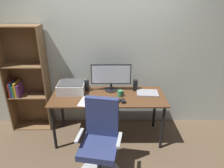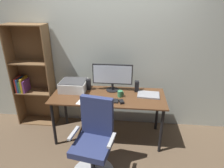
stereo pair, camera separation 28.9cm
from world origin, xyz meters
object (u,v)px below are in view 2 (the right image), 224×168
at_px(mouse, 122,102).
at_px(coffee_mug, 120,94).
at_px(printer, 74,85).
at_px(speaker_right, 137,86).
at_px(laptop, 148,95).
at_px(bookshelf, 32,78).
at_px(speaker_left, 89,84).
at_px(monitor, 112,76).
at_px(desk, 108,100).
at_px(keyboard, 108,101).
at_px(office_chair, 94,142).

distance_m(mouse, coffee_mug, 0.19).
relative_size(mouse, printer, 0.24).
xyz_separation_m(speaker_right, printer, (-0.98, -0.05, -0.00)).
bearing_deg(coffee_mug, laptop, 10.44).
bearing_deg(bookshelf, speaker_left, -8.36).
bearing_deg(monitor, desk, -103.06).
xyz_separation_m(coffee_mug, printer, (-0.74, 0.15, 0.03)).
xyz_separation_m(laptop, bookshelf, (-1.92, 0.26, 0.09)).
height_order(monitor, keyboard, monitor).
xyz_separation_m(monitor, speaker_right, (0.38, -0.01, -0.16)).
relative_size(coffee_mug, laptop, 0.29).
bearing_deg(mouse, office_chair, -136.20).
bearing_deg(bookshelf, mouse, -18.91).
height_order(monitor, mouse, monitor).
relative_size(desk, keyboard, 5.81).
distance_m(speaker_left, bookshelf, 1.01).
relative_size(speaker_right, printer, 0.43).
bearing_deg(bookshelf, office_chair, -40.04).
height_order(desk, monitor, monitor).
xyz_separation_m(mouse, coffee_mug, (-0.03, 0.19, 0.03)).
bearing_deg(bookshelf, monitor, -5.76).
xyz_separation_m(monitor, keyboard, (-0.03, -0.37, -0.24)).
distance_m(speaker_right, printer, 0.98).
height_order(coffee_mug, speaker_left, speaker_left).
height_order(coffee_mug, speaker_right, speaker_right).
xyz_separation_m(monitor, office_chair, (-0.14, -0.90, -0.53)).
xyz_separation_m(keyboard, bookshelf, (-1.35, 0.51, 0.09)).
height_order(monitor, laptop, monitor).
bearing_deg(office_chair, bookshelf, 149.88).
height_order(desk, laptop, laptop).
relative_size(speaker_right, office_chair, 0.17).
height_order(coffee_mug, printer, printer).
distance_m(monitor, printer, 0.63).
bearing_deg(monitor, speaker_left, -178.80).
height_order(coffee_mug, laptop, coffee_mug).
bearing_deg(mouse, speaker_right, 45.16).
bearing_deg(speaker_left, mouse, -35.05).
xyz_separation_m(speaker_right, office_chair, (-0.51, -0.89, -0.37)).
relative_size(monitor, printer, 1.53).
bearing_deg(mouse, laptop, 18.38).
distance_m(speaker_right, office_chair, 1.09).
distance_m(monitor, coffee_mug, 0.32).
bearing_deg(printer, coffee_mug, -11.14).
distance_m(coffee_mug, speaker_left, 0.55).
height_order(keyboard, speaker_left, speaker_left).
distance_m(laptop, speaker_right, 0.22).
height_order(monitor, printer, monitor).
height_order(mouse, speaker_right, speaker_right).
height_order(monitor, bookshelf, bookshelf).
bearing_deg(keyboard, bookshelf, 157.13).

